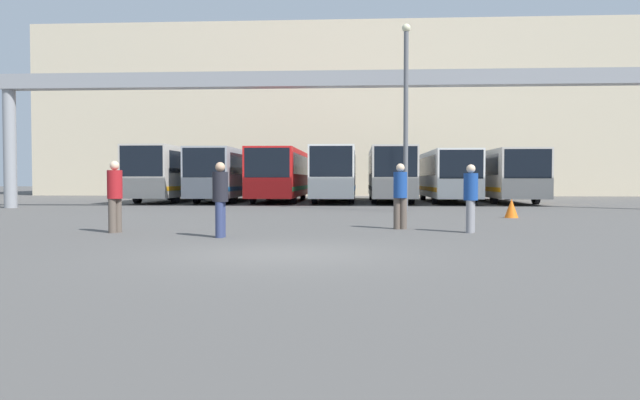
# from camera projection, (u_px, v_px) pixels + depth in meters

# --- Properties ---
(ground_plane) EXTENTS (200.00, 200.00, 0.00)m
(ground_plane) POSITION_uv_depth(u_px,v_px,m) (282.00, 254.00, 11.59)
(ground_plane) COLOR #514F4C
(building_backdrop) EXTENTS (51.80, 12.00, 14.27)m
(building_backdrop) POSITION_uv_depth(u_px,v_px,m) (343.00, 116.00, 56.43)
(building_backdrop) COLOR beige
(building_backdrop) RESTS_ON ground
(overhead_gantry) EXTENTS (31.16, 0.80, 6.35)m
(overhead_gantry) POSITION_uv_depth(u_px,v_px,m) (328.00, 92.00, 28.84)
(overhead_gantry) COLOR gray
(overhead_gantry) RESTS_ON ground
(bus_slot_0) EXTENTS (2.54, 10.98, 3.25)m
(bus_slot_0) POSITION_uv_depth(u_px,v_px,m) (172.00, 171.00, 38.28)
(bus_slot_0) COLOR beige
(bus_slot_0) RESTS_ON ground
(bus_slot_1) EXTENTS (2.47, 12.02, 3.13)m
(bus_slot_1) POSITION_uv_depth(u_px,v_px,m) (228.00, 172.00, 38.60)
(bus_slot_1) COLOR #999EA5
(bus_slot_1) RESTS_ON ground
(bus_slot_2) EXTENTS (2.62, 10.80, 3.12)m
(bus_slot_2) POSITION_uv_depth(u_px,v_px,m) (280.00, 172.00, 37.78)
(bus_slot_2) COLOR red
(bus_slot_2) RESTS_ON ground
(bus_slot_3) EXTENTS (2.45, 12.15, 3.20)m
(bus_slot_3) POSITION_uv_depth(u_px,v_px,m) (335.00, 172.00, 38.25)
(bus_slot_3) COLOR silver
(bus_slot_3) RESTS_ON ground
(bus_slot_4) EXTENTS (2.44, 11.74, 3.18)m
(bus_slot_4) POSITION_uv_depth(u_px,v_px,m) (390.00, 172.00, 37.84)
(bus_slot_4) COLOR beige
(bus_slot_4) RESTS_ON ground
(bus_slot_5) EXTENTS (2.44, 11.19, 2.98)m
(bus_slot_5) POSITION_uv_depth(u_px,v_px,m) (446.00, 173.00, 37.37)
(bus_slot_5) COLOR silver
(bus_slot_5) RESTS_ON ground
(bus_slot_6) EXTENTS (2.61, 11.76, 3.01)m
(bus_slot_6) POSITION_uv_depth(u_px,v_px,m) (501.00, 173.00, 37.45)
(bus_slot_6) COLOR beige
(bus_slot_6) RESTS_ON ground
(pedestrian_near_left) EXTENTS (0.38, 0.38, 1.83)m
(pedestrian_near_left) POSITION_uv_depth(u_px,v_px,m) (400.00, 194.00, 17.33)
(pedestrian_near_left) COLOR brown
(pedestrian_near_left) RESTS_ON ground
(pedestrian_near_center) EXTENTS (0.39, 0.39, 1.86)m
(pedestrian_near_center) POSITION_uv_depth(u_px,v_px,m) (115.00, 195.00, 16.18)
(pedestrian_near_center) COLOR brown
(pedestrian_near_center) RESTS_ON ground
(pedestrian_far_center) EXTENTS (0.37, 0.37, 1.80)m
(pedestrian_far_center) POSITION_uv_depth(u_px,v_px,m) (220.00, 198.00, 14.85)
(pedestrian_far_center) COLOR navy
(pedestrian_far_center) RESTS_ON ground
(pedestrian_near_right) EXTENTS (0.37, 0.37, 1.77)m
(pedestrian_near_right) POSITION_uv_depth(u_px,v_px,m) (471.00, 197.00, 16.16)
(pedestrian_near_right) COLOR gray
(pedestrian_near_right) RESTS_ON ground
(traffic_cone) EXTENTS (0.49, 0.49, 0.68)m
(traffic_cone) POSITION_uv_depth(u_px,v_px,m) (511.00, 208.00, 22.37)
(traffic_cone) COLOR orange
(traffic_cone) RESTS_ON ground
(lamp_post) EXTENTS (0.36, 0.36, 7.93)m
(lamp_post) POSITION_uv_depth(u_px,v_px,m) (406.00, 110.00, 26.34)
(lamp_post) COLOR #595B60
(lamp_post) RESTS_ON ground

